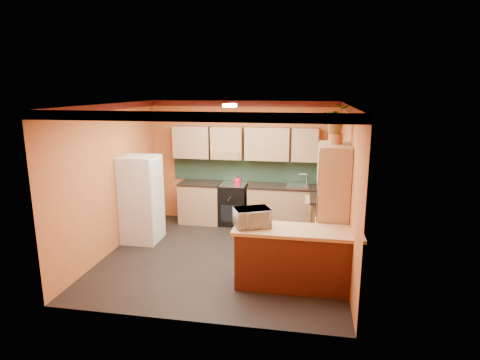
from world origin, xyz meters
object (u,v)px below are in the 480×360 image
(pantry, at_px, (332,208))
(fridge, at_px, (141,199))
(microwave, at_px, (252,217))
(base_cabinets_back, at_px, (261,206))
(breakfast_bar, at_px, (296,260))
(stove, at_px, (233,204))

(pantry, bearing_deg, fridge, 170.22)
(fridge, bearing_deg, microwave, -30.55)
(base_cabinets_back, height_order, breakfast_bar, same)
(base_cabinets_back, height_order, microwave, microwave)
(fridge, height_order, breakfast_bar, fridge)
(microwave, bearing_deg, stove, 81.54)
(pantry, xyz_separation_m, breakfast_bar, (-0.53, -0.79, -0.61))
(pantry, bearing_deg, base_cabinets_back, 125.83)
(fridge, xyz_separation_m, pantry, (3.60, -0.62, 0.20))
(stove, xyz_separation_m, breakfast_bar, (1.49, -2.72, -0.02))
(base_cabinets_back, height_order, stove, stove)
(pantry, xyz_separation_m, microwave, (-1.21, -0.79, 0.02))
(pantry, height_order, breakfast_bar, pantry)
(stove, height_order, microwave, microwave)
(fridge, bearing_deg, breakfast_bar, -24.69)
(base_cabinets_back, height_order, fridge, fridge)
(pantry, bearing_deg, microwave, -146.82)
(breakfast_bar, bearing_deg, stove, 118.69)
(pantry, distance_m, microwave, 1.44)
(fridge, xyz_separation_m, microwave, (2.39, -1.41, 0.22))
(base_cabinets_back, distance_m, pantry, 2.46)
(base_cabinets_back, relative_size, fridge, 2.15)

